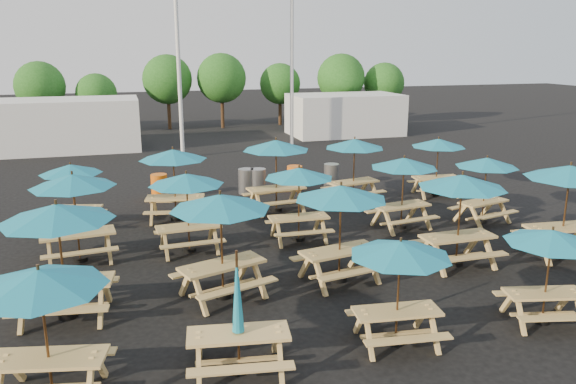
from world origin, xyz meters
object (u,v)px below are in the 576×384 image
object	(u,v)px
picnic_unit_1	(57,219)
picnic_unit_11	(276,149)
picnic_unit_10	(299,177)
picnic_unit_14	(404,167)
waste_bin_3	(295,178)
picnic_unit_19	(438,146)
picnic_unit_13	(462,186)
waste_bin_2	(258,181)
picnic_unit_17	(570,177)
picnic_unit_5	(220,208)
waste_bin_4	(331,176)
picnic_unit_3	(71,173)
picnic_unit_2	(73,186)
picnic_unit_6	(187,184)
picnic_unit_15	(354,147)
picnic_unit_18	(487,166)
waste_bin_1	(246,181)
picnic_unit_0	(40,287)
waste_bin_0	(159,187)
picnic_unit_8	(400,255)
picnic_unit_12	(552,242)
picnic_unit_7	(173,158)
picnic_unit_9	(341,198)
picnic_unit_4	(238,323)

from	to	relation	value
picnic_unit_1	picnic_unit_11	world-z (taller)	picnic_unit_11
picnic_unit_10	picnic_unit_14	xyz separation A→B (m)	(3.45, 0.20, 0.05)
picnic_unit_10	waste_bin_3	size ratio (longest dim) A/B	2.28
picnic_unit_10	picnic_unit_19	size ratio (longest dim) A/B	0.99
picnic_unit_13	waste_bin_2	size ratio (longest dim) A/B	2.52
picnic_unit_17	picnic_unit_10	bearing A→B (deg)	158.55
picnic_unit_5	waste_bin_4	distance (m)	10.99
picnic_unit_10	picnic_unit_11	size ratio (longest dim) A/B	0.88
picnic_unit_3	picnic_unit_17	xyz separation A→B (m)	(12.90, -6.31, 0.41)
picnic_unit_2	picnic_unit_11	bearing A→B (deg)	20.11
picnic_unit_6	picnic_unit_15	size ratio (longest dim) A/B	0.88
picnic_unit_18	waste_bin_1	size ratio (longest dim) A/B	2.47
picnic_unit_0	waste_bin_1	distance (m)	13.51
picnic_unit_13	picnic_unit_19	bearing A→B (deg)	62.52
picnic_unit_15	waste_bin_0	xyz separation A→B (m)	(-6.83, 2.32, -1.56)
picnic_unit_3	picnic_unit_19	distance (m)	13.01
picnic_unit_19	waste_bin_1	world-z (taller)	picnic_unit_19
picnic_unit_1	waste_bin_1	world-z (taller)	picnic_unit_1
picnic_unit_13	waste_bin_4	xyz separation A→B (m)	(-0.17, 8.81, -1.64)
picnic_unit_8	picnic_unit_19	xyz separation A→B (m)	(6.60, 9.67, 0.11)
picnic_unit_15	picnic_unit_18	distance (m)	4.66
picnic_unit_12	picnic_unit_14	distance (m)	6.53
picnic_unit_14	picnic_unit_3	bearing A→B (deg)	155.49
picnic_unit_19	waste_bin_0	size ratio (longest dim) A/B	2.31
picnic_unit_5	picnic_unit_6	bearing A→B (deg)	78.54
picnic_unit_3	picnic_unit_15	distance (m)	9.62
picnic_unit_10	picnic_unit_2	bearing A→B (deg)	-178.94
picnic_unit_6	picnic_unit_8	xyz separation A→B (m)	(3.22, -6.21, -0.13)
picnic_unit_8	picnic_unit_15	world-z (taller)	picnic_unit_15
picnic_unit_13	picnic_unit_3	bearing A→B (deg)	147.09
picnic_unit_7	waste_bin_0	bearing A→B (deg)	108.32
picnic_unit_9	picnic_unit_10	size ratio (longest dim) A/B	1.16
picnic_unit_17	waste_bin_4	bearing A→B (deg)	115.04
picnic_unit_11	waste_bin_3	distance (m)	3.49
picnic_unit_14	picnic_unit_4	bearing A→B (deg)	-143.35
waste_bin_2	waste_bin_4	xyz separation A→B (m)	(3.07, 0.08, 0.00)
picnic_unit_11	picnic_unit_14	bearing A→B (deg)	-47.92
waste_bin_0	picnic_unit_8	bearing A→B (deg)	-73.25
picnic_unit_10	waste_bin_3	world-z (taller)	picnic_unit_10
picnic_unit_13	picnic_unit_17	bearing A→B (deg)	-4.93
picnic_unit_14	picnic_unit_19	size ratio (longest dim) A/B	1.05
picnic_unit_7	picnic_unit_15	bearing A→B (deg)	15.13
picnic_unit_9	picnic_unit_11	distance (m)	6.30
picnic_unit_10	picnic_unit_17	distance (m)	7.27
waste_bin_1	picnic_unit_18	bearing A→B (deg)	-41.65
picnic_unit_13	waste_bin_3	size ratio (longest dim) A/B	2.52
picnic_unit_1	picnic_unit_10	world-z (taller)	picnic_unit_1
picnic_unit_19	waste_bin_3	world-z (taller)	picnic_unit_19
picnic_unit_14	picnic_unit_18	xyz separation A→B (m)	(2.81, -0.22, -0.10)
picnic_unit_6	picnic_unit_11	size ratio (longest dim) A/B	0.89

